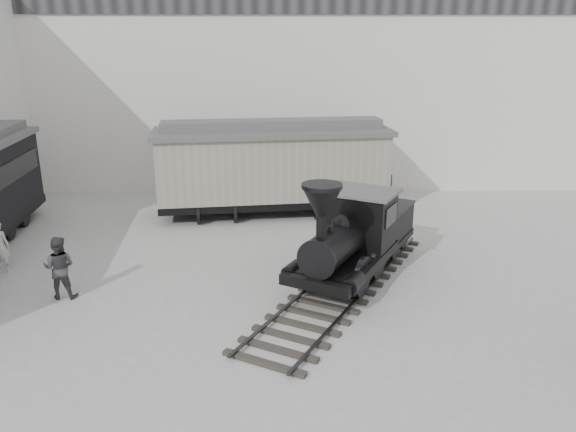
{
  "coord_description": "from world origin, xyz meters",
  "views": [
    {
      "loc": [
        0.03,
        -12.05,
        7.06
      ],
      "look_at": [
        0.48,
        3.79,
        2.0
      ],
      "focal_mm": 35.0,
      "sensor_mm": 36.0,
      "label": 1
    }
  ],
  "objects_px": {
    "boxcar": "(273,165)",
    "visitor_b": "(59,267)",
    "locomotive": "(352,240)",
    "visitor_a": "(0,247)"
  },
  "relations": [
    {
      "from": "boxcar",
      "to": "visitor_b",
      "type": "height_order",
      "value": "boxcar"
    },
    {
      "from": "locomotive",
      "to": "boxcar",
      "type": "distance_m",
      "value": 7.27
    },
    {
      "from": "locomotive",
      "to": "visitor_b",
      "type": "bearing_deg",
      "value": -143.92
    },
    {
      "from": "visitor_a",
      "to": "locomotive",
      "type": "bearing_deg",
      "value": 175.8
    },
    {
      "from": "boxcar",
      "to": "visitor_a",
      "type": "height_order",
      "value": "boxcar"
    },
    {
      "from": "boxcar",
      "to": "visitor_b",
      "type": "xyz_separation_m",
      "value": [
        -6.01,
        -7.84,
        -1.14
      ]
    },
    {
      "from": "locomotive",
      "to": "visitor_a",
      "type": "bearing_deg",
      "value": -155.27
    },
    {
      "from": "boxcar",
      "to": "visitor_b",
      "type": "bearing_deg",
      "value": -133.93
    },
    {
      "from": "locomotive",
      "to": "boxcar",
      "type": "height_order",
      "value": "boxcar"
    },
    {
      "from": "visitor_a",
      "to": "visitor_b",
      "type": "xyz_separation_m",
      "value": [
        2.51,
        -1.86,
        0.07
      ]
    }
  ]
}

